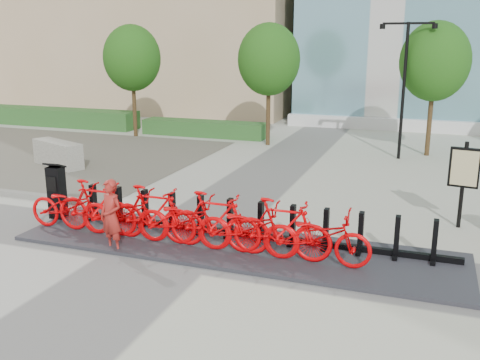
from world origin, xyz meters
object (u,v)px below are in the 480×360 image
(jersey_barrier, at_px, (58,154))
(bike_0, at_px, (70,206))
(map_sign, at_px, (464,171))
(kiosk, at_px, (57,191))
(worker_red, at_px, (111,216))

(jersey_barrier, bearing_deg, bike_0, -27.51)
(jersey_barrier, bearing_deg, map_sign, 13.03)
(bike_0, relative_size, map_sign, 1.02)
(kiosk, bearing_deg, jersey_barrier, 123.84)
(bike_0, bearing_deg, kiosk, 53.68)
(bike_0, distance_m, map_sign, 9.18)
(worker_red, distance_m, jersey_barrier, 8.85)
(jersey_barrier, xyz_separation_m, map_sign, (13.20, -2.14, 0.92))
(bike_0, distance_m, worker_red, 1.69)
(kiosk, xyz_separation_m, jersey_barrier, (-3.88, 4.96, -0.30))
(bike_0, height_order, map_sign, map_sign)
(bike_0, xyz_separation_m, map_sign, (8.48, 3.44, 0.74))
(kiosk, bearing_deg, worker_red, -32.63)
(jersey_barrier, relative_size, map_sign, 1.12)
(worker_red, relative_size, jersey_barrier, 0.67)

